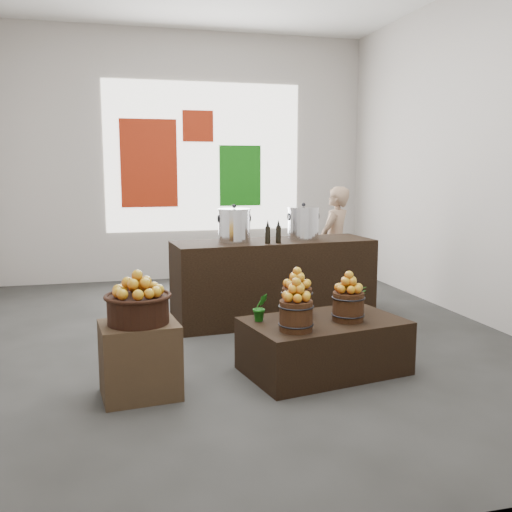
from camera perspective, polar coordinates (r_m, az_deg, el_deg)
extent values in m
plane|color=#353533|center=(6.31, -2.52, -8.04)|extent=(7.00, 7.00, 0.00)
cube|color=#B5AEA7|center=(9.50, -7.02, 9.77)|extent=(6.00, 0.04, 4.00)
cube|color=white|center=(9.52, -5.19, 9.79)|extent=(3.20, 0.02, 2.40)
cube|color=#9C220C|center=(9.41, -10.66, 9.08)|extent=(0.90, 0.04, 1.40)
cube|color=#146710|center=(9.63, -1.59, 8.03)|extent=(0.70, 0.04, 1.00)
cube|color=#9C220C|center=(9.52, -5.83, 12.80)|extent=(0.50, 0.04, 0.50)
cube|color=#493622|center=(4.74, -11.54, -10.12)|extent=(0.65, 0.56, 0.61)
cylinder|color=black|center=(4.63, -11.69, -5.27)|extent=(0.48, 0.48, 0.22)
cube|color=black|center=(5.24, 6.78, -8.90)|extent=(1.52, 1.09, 0.48)
cylinder|color=#3D2210|center=(4.78, 4.02, -5.98)|extent=(0.28, 0.28, 0.26)
cylinder|color=#3D2210|center=(5.15, 9.20, -5.01)|extent=(0.28, 0.28, 0.26)
cylinder|color=#3D2210|center=(5.28, 4.10, -4.56)|extent=(0.28, 0.28, 0.26)
imported|color=#156014|center=(5.53, 9.83, -4.14)|extent=(0.24, 0.21, 0.24)
imported|color=#156014|center=(5.07, 0.45, -5.14)|extent=(0.15, 0.13, 0.25)
cube|color=black|center=(6.85, 1.76, -2.48)|extent=(2.43, 0.93, 0.98)
cylinder|color=silver|center=(6.60, -2.19, 2.98)|extent=(0.37, 0.37, 0.37)
cylinder|color=silver|center=(6.89, 4.75, 3.21)|extent=(0.37, 0.37, 0.37)
imported|color=#9D7B60|center=(7.99, 7.89, 1.24)|extent=(0.68, 0.66, 1.58)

